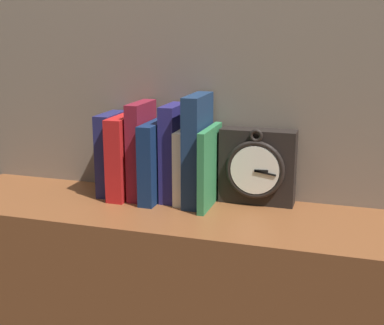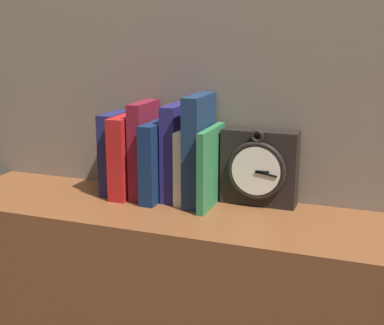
{
  "view_description": "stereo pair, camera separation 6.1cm",
  "coord_description": "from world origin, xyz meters",
  "views": [
    {
      "loc": [
        0.34,
        -1.08,
        1.33
      ],
      "look_at": [
        0.0,
        0.0,
        1.04
      ],
      "focal_mm": 50.0,
      "sensor_mm": 36.0,
      "label": 1
    },
    {
      "loc": [
        0.39,
        -1.07,
        1.33
      ],
      "look_at": [
        0.0,
        0.0,
        1.04
      ],
      "focal_mm": 50.0,
      "sensor_mm": 36.0,
      "label": 2
    }
  ],
  "objects": [
    {
      "name": "book_slot7_green",
      "position": [
        0.03,
        0.06,
        1.01
      ],
      "size": [
        0.02,
        0.16,
        0.18
      ],
      "color": "#2C7443",
      "rests_on": "bookshelf"
    },
    {
      "name": "book_slot4_navy",
      "position": [
        -0.07,
        0.08,
        1.04
      ],
      "size": [
        0.04,
        0.11,
        0.23
      ],
      "color": "navy",
      "rests_on": "bookshelf"
    },
    {
      "name": "book_slot0_navy",
      "position": [
        -0.23,
        0.08,
        1.02
      ],
      "size": [
        0.04,
        0.11,
        0.2
      ],
      "color": "#1F1F4F",
      "rests_on": "bookshelf"
    },
    {
      "name": "clock",
      "position": [
        0.13,
        0.11,
        1.01
      ],
      "size": [
        0.18,
        0.07,
        0.18
      ],
      "color": "black",
      "rests_on": "bookshelf"
    },
    {
      "name": "wall_back",
      "position": [
        0.0,
        0.17,
        1.3
      ],
      "size": [
        6.0,
        0.05,
        2.6
      ],
      "color": "#756656",
      "rests_on": "ground_plane"
    },
    {
      "name": "book_slot1_red",
      "position": [
        -0.19,
        0.07,
        1.02
      ],
      "size": [
        0.04,
        0.14,
        0.2
      ],
      "color": "red",
      "rests_on": "bookshelf"
    },
    {
      "name": "book_slot2_maroon",
      "position": [
        -0.15,
        0.07,
        1.04
      ],
      "size": [
        0.03,
        0.12,
        0.23
      ],
      "color": "maroon",
      "rests_on": "bookshelf"
    },
    {
      "name": "book_slot3_navy",
      "position": [
        -0.11,
        0.06,
        1.02
      ],
      "size": [
        0.04,
        0.15,
        0.19
      ],
      "color": "#11254A",
      "rests_on": "bookshelf"
    },
    {
      "name": "book_slot5_cream",
      "position": [
        -0.04,
        0.08,
        1.01
      ],
      "size": [
        0.03,
        0.12,
        0.17
      ],
      "color": "beige",
      "rests_on": "bookshelf"
    },
    {
      "name": "book_slot6_navy",
      "position": [
        -0.01,
        0.07,
        1.05
      ],
      "size": [
        0.04,
        0.14,
        0.26
      ],
      "color": "#172C4B",
      "rests_on": "bookshelf"
    }
  ]
}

